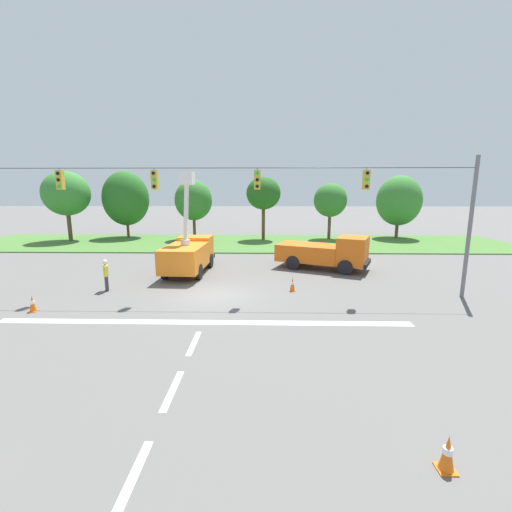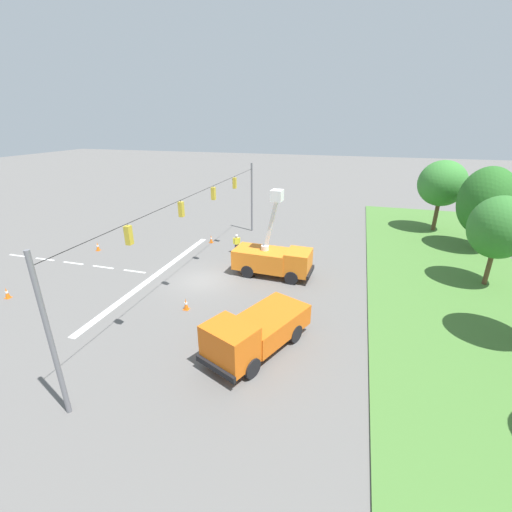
{
  "view_description": "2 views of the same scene",
  "coord_description": "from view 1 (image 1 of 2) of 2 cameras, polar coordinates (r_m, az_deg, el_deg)",
  "views": [
    {
      "loc": [
        2.54,
        -17.5,
        5.54
      ],
      "look_at": [
        2.12,
        1.59,
        1.83
      ],
      "focal_mm": 24.0,
      "sensor_mm": 36.0,
      "label": 1
    },
    {
      "loc": [
        21.17,
        10.5,
        11.31
      ],
      "look_at": [
        -0.66,
        4.08,
        2.19
      ],
      "focal_mm": 24.0,
      "sensor_mm": 36.0,
      "label": 2
    }
  ],
  "objects": [
    {
      "name": "traffic_cone_mid_left",
      "position": [
        8.73,
        29.29,
        -26.73
      ],
      "size": [
        0.36,
        0.36,
        0.78
      ],
      "color": "orange",
      "rests_on": "ground"
    },
    {
      "name": "tree_west",
      "position": [
        42.21,
        -20.88,
        8.95
      ],
      "size": [
        5.19,
        4.66,
        7.61
      ],
      "color": "brown",
      "rests_on": "ground"
    },
    {
      "name": "traffic_cone_foreground_right",
      "position": [
        19.13,
        6.1,
        -4.7
      ],
      "size": [
        0.36,
        0.36,
        0.77
      ],
      "color": "orange",
      "rests_on": "ground"
    },
    {
      "name": "tree_far_west",
      "position": [
        42.09,
        -29.08,
        9.08
      ],
      "size": [
        4.83,
        4.76,
        7.49
      ],
      "color": "brown",
      "rests_on": "ground"
    },
    {
      "name": "utility_truck_bucket_lift",
      "position": [
        23.36,
        -11.16,
        0.59
      ],
      "size": [
        2.69,
        6.14,
        6.66
      ],
      "color": "orange",
      "rests_on": "ground"
    },
    {
      "name": "tree_far_east",
      "position": [
        39.11,
        12.28,
        9.06
      ],
      "size": [
        3.61,
        3.71,
        6.24
      ],
      "color": "brown",
      "rests_on": "ground"
    },
    {
      "name": "ground_plane",
      "position": [
        18.53,
        -6.72,
        -6.47
      ],
      "size": [
        200.0,
        200.0,
        0.0
      ],
      "primitive_type": "plane",
      "color": "#605E5B"
    },
    {
      "name": "tree_centre",
      "position": [
        38.5,
        -10.38,
        9.11
      ],
      "size": [
        4.06,
        3.95,
        6.59
      ],
      "color": "brown",
      "rests_on": "ground"
    },
    {
      "name": "signal_gantry",
      "position": [
        17.72,
        -7.32,
        7.81
      ],
      "size": [
        26.2,
        0.33,
        7.2
      ],
      "color": "slate",
      "rests_on": "ground"
    },
    {
      "name": "utility_truck_support_near",
      "position": [
        24.56,
        11.57,
        0.6
      ],
      "size": [
        6.8,
        4.83,
        2.39
      ],
      "color": "orange",
      "rests_on": "ground"
    },
    {
      "name": "grass_verge",
      "position": [
        36.01,
        -2.8,
        2.22
      ],
      "size": [
        56.0,
        12.0,
        0.1
      ],
      "primitive_type": "cube",
      "color": "#477533",
      "rests_on": "ground"
    },
    {
      "name": "road_worker",
      "position": [
        20.64,
        -23.75,
        -2.65
      ],
      "size": [
        0.4,
        0.58,
        1.77
      ],
      "color": "#383842",
      "rests_on": "ground"
    },
    {
      "name": "tree_east_end",
      "position": [
        42.22,
        22.72,
        8.5
      ],
      "size": [
        4.88,
        5.05,
        7.11
      ],
      "color": "brown",
      "rests_on": "ground"
    },
    {
      "name": "tree_east",
      "position": [
        37.75,
        1.25,
        10.37
      ],
      "size": [
        3.72,
        3.78,
        6.92
      ],
      "color": "brown",
      "rests_on": "ground"
    },
    {
      "name": "lane_markings",
      "position": [
        13.61,
        -9.87,
        -13.16
      ],
      "size": [
        17.6,
        15.25,
        0.01
      ],
      "color": "silver",
      "rests_on": "ground"
    },
    {
      "name": "traffic_cone_mid_right",
      "position": [
        18.93,
        -33.22,
        -6.65
      ],
      "size": [
        0.36,
        0.36,
        0.78
      ],
      "color": "orange",
      "rests_on": "ground"
    }
  ]
}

